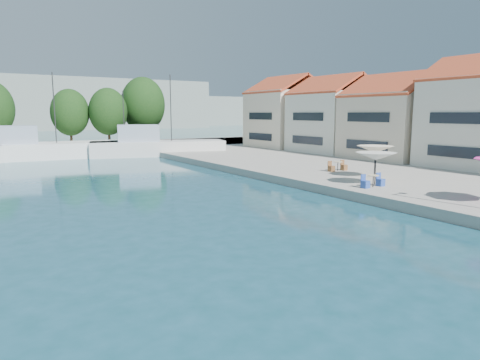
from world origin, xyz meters
TOP-DOWN VIEW (x-y plane):
  - quay_right at (22.00, 30.00)m, footprint 32.00×92.00m
  - quay_far at (-8.00, 67.00)m, footprint 90.00×16.00m
  - hill_east at (40.00, 180.00)m, footprint 140.00×40.00m
  - building_04 at (24.00, 33.00)m, footprint 9.00×8.80m
  - building_05 at (24.00, 42.00)m, footprint 8.40×8.80m
  - building_06 at (24.00, 51.00)m, footprint 9.00×8.80m
  - trawler_03 at (-6.97, 57.99)m, footprint 20.66×6.60m
  - trawler_04 at (6.28, 54.30)m, footprint 16.56×8.42m
  - tree_06 at (-0.11, 71.54)m, footprint 5.48×5.48m
  - tree_07 at (4.94, 69.54)m, footprint 5.62×5.62m
  - tree_08 at (10.94, 71.05)m, footprint 6.94×6.94m
  - umbrella_white at (9.09, 22.92)m, footprint 2.66×2.66m
  - umbrella_cream at (11.56, 25.06)m, footprint 2.64×2.64m
  - cafe_table_02 at (8.18, 22.28)m, footprint 1.82×0.70m
  - cafe_table_03 at (11.78, 28.92)m, footprint 1.82×0.70m

SIDE VIEW (x-z plane):
  - quay_right at x=22.00m, z-range 0.00..0.60m
  - quay_far at x=-8.00m, z-range 0.00..0.60m
  - cafe_table_02 at x=8.18m, z-range 0.51..1.27m
  - cafe_table_03 at x=11.78m, z-range 0.51..1.27m
  - trawler_03 at x=-6.97m, z-range -4.03..6.17m
  - trawler_04 at x=6.28m, z-range -4.03..6.17m
  - umbrella_white at x=9.09m, z-range 1.39..3.48m
  - umbrella_cream at x=11.56m, z-range 1.49..3.77m
  - building_04 at x=24.00m, z-range 0.42..9.62m
  - building_05 at x=24.00m, z-range 0.41..10.11m
  - tree_06 at x=-0.11m, z-range 1.22..9.34m
  - tree_07 at x=4.94m, z-range 1.24..9.56m
  - building_06 at x=24.00m, z-range 0.40..10.60m
  - hill_east at x=40.00m, z-range 0.00..12.00m
  - tree_08 at x=10.94m, z-range 1.39..11.66m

